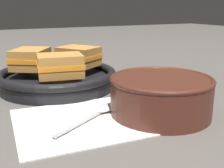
# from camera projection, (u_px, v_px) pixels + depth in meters

# --- Properties ---
(ground_plane) EXTENTS (4.00, 4.00, 0.00)m
(ground_plane) POSITION_uv_depth(u_px,v_px,m) (106.00, 108.00, 0.52)
(ground_plane) COLOR #56514C
(napkin) EXTENTS (0.24, 0.21, 0.00)m
(napkin) POSITION_uv_depth(u_px,v_px,m) (85.00, 120.00, 0.46)
(napkin) COLOR white
(napkin) RESTS_ON ground_plane
(soup_bowl) EXTENTS (0.18, 0.18, 0.07)m
(soup_bowl) POSITION_uv_depth(u_px,v_px,m) (161.00, 93.00, 0.48)
(soup_bowl) COLOR #4C2319
(soup_bowl) RESTS_ON ground_plane
(spoon) EXTENTS (0.15, 0.10, 0.01)m
(spoon) POSITION_uv_depth(u_px,v_px,m) (99.00, 111.00, 0.48)
(spoon) COLOR silver
(spoon) RESTS_ON napkin
(skillet) EXTENTS (0.27, 0.27, 0.04)m
(skillet) POSITION_uv_depth(u_px,v_px,m) (58.00, 78.00, 0.65)
(skillet) COLOR black
(skillet) RESTS_ON ground_plane
(sandwich_near_left) EXTENTS (0.10, 0.09, 0.05)m
(sandwich_near_left) POSITION_uv_depth(u_px,v_px,m) (60.00, 66.00, 0.58)
(sandwich_near_left) COLOR #B27A38
(sandwich_near_left) RESTS_ON skillet
(sandwich_near_right) EXTENTS (0.11, 0.12, 0.05)m
(sandwich_near_right) POSITION_uv_depth(u_px,v_px,m) (79.00, 56.00, 0.69)
(sandwich_near_right) COLOR #B27A38
(sandwich_near_right) RESTS_ON skillet
(sandwich_far_left) EXTENTS (0.11, 0.12, 0.05)m
(sandwich_far_left) POSITION_uv_depth(u_px,v_px,m) (31.00, 59.00, 0.65)
(sandwich_far_left) COLOR #B27A38
(sandwich_far_left) RESTS_ON skillet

